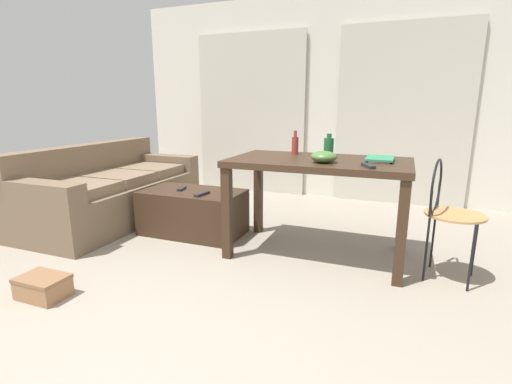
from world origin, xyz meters
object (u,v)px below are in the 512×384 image
bottle_near (329,147)px  shoebox (43,287)px  craft_table (319,173)px  tv_remote_on_table (368,166)px  tv_remote_primary (182,189)px  coffee_table (193,212)px  bottle_far (295,145)px  wire_chair (446,204)px  bowl (324,157)px  book_stack (380,159)px  tv_remote_secondary (202,194)px  couch (111,191)px

bottle_near → shoebox: 2.29m
craft_table → tv_remote_on_table: tv_remote_on_table is taller
craft_table → tv_remote_primary: 1.34m
craft_table → shoebox: bearing=-137.2°
coffee_table → craft_table: (1.20, -0.07, 0.47)m
bottle_far → wire_chair: bearing=-14.8°
bottle_near → bowl: bearing=-84.7°
wire_chair → book_stack: (-0.46, 0.16, 0.27)m
craft_table → bottle_far: (-0.26, 0.22, 0.19)m
craft_table → tv_remote_primary: bearing=176.8°
tv_remote_secondary → bowl: bearing=2.1°
coffee_table → craft_table: size_ratio=0.68×
craft_table → book_stack: (0.45, 0.07, 0.12)m
bottle_near → book_stack: bottle_near is taller
bottle_near → bowl: 0.36m
couch → coffee_table: size_ratio=2.11×
coffee_table → bottle_far: size_ratio=4.65×
bottle_far → shoebox: bottle_far is taller
couch → bottle_near: bearing=1.1°
tv_remote_on_table → bottle_far: bearing=116.6°
craft_table → wire_chair: wire_chair is taller
tv_remote_on_table → shoebox: 2.27m
shoebox → wire_chair: bearing=28.0°
wire_chair → bottle_near: bottle_near is taller
bottle_far → tv_remote_secondary: bottle_far is taller
craft_table → bottle_far: 0.39m
bowl → tv_remote_on_table: 0.34m
wire_chair → bottle_near: (-0.88, 0.29, 0.33)m
tv_remote_on_table → tv_remote_primary: (-1.71, 0.33, -0.37)m
book_stack → tv_remote_secondary: bearing=-175.3°
craft_table → book_stack: 0.47m
bottle_near → book_stack: size_ratio=0.64×
coffee_table → bowl: 1.43m
wire_chair → tv_remote_on_table: bearing=-162.2°
bottle_near → wire_chair: bearing=-18.1°
craft_table → wire_chair: (0.91, -0.09, -0.14)m
craft_table → tv_remote_on_table: size_ratio=8.52×
couch → tv_remote_on_table: tv_remote_on_table is taller
tv_remote_primary → bottle_far: bearing=-5.7°
tv_remote_on_table → bottle_near: bearing=101.1°
craft_table → tv_remote_on_table: 0.48m
coffee_table → book_stack: size_ratio=3.22×
craft_table → tv_remote_secondary: (-1.03, -0.05, -0.25)m
bottle_near → tv_remote_primary: (-1.35, -0.12, -0.44)m
craft_table → book_stack: book_stack is taller
couch → wire_chair: bearing=-4.4°
book_stack → bottle_far: bearing=168.4°
couch → bottle_far: size_ratio=9.82×
couch → bottle_near: (2.29, 0.04, 0.56)m
tv_remote_on_table → tv_remote_secondary: bearing=144.3°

